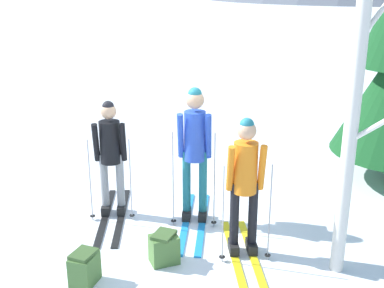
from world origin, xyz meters
name	(u,v)px	position (x,y,z in m)	size (l,w,h in m)	color
ground_plane	(182,229)	(0.00, 0.00, 0.00)	(400.00, 400.00, 0.00)	white
skier_in_black	(111,155)	(-1.06, 0.03, 0.88)	(1.00, 1.72, 1.63)	black
skier_in_blue	(195,147)	(0.05, 0.32, 1.06)	(0.83, 1.79, 1.85)	#1E84D1
skier_in_orange	(245,183)	(0.92, -0.28, 0.92)	(1.05, 1.70, 1.69)	yellow
birch_tree_tall	(354,120)	(2.04, -0.21, 1.77)	(0.91, 0.66, 3.48)	silver
backpack_on_snow_front	(84,268)	(-0.49, -1.53, 0.19)	(0.27, 0.34, 0.38)	#4C7238
backpack_on_snow_beside	(164,248)	(0.13, -0.83, 0.19)	(0.40, 0.39, 0.38)	#4C7238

